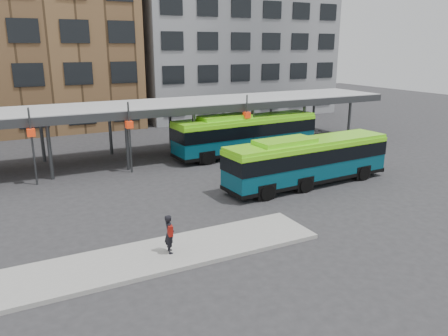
% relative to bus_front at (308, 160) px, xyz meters
% --- Properties ---
extents(ground, '(120.00, 120.00, 0.00)m').
position_rel_bus_front_xyz_m(ground, '(-5.93, -2.08, -1.60)').
color(ground, '#28282B').
rests_on(ground, ground).
extents(boarding_island, '(14.00, 3.00, 0.18)m').
position_rel_bus_front_xyz_m(boarding_island, '(-11.43, -5.08, -1.51)').
color(boarding_island, gray).
rests_on(boarding_island, ground).
extents(canopy, '(40.00, 6.53, 4.80)m').
position_rel_bus_front_xyz_m(canopy, '(-5.99, 10.78, 2.31)').
color(canopy, '#999B9E').
rests_on(canopy, ground).
extents(building_grey, '(24.00, 14.00, 20.00)m').
position_rel_bus_front_xyz_m(building_grey, '(10.07, 29.92, 8.40)').
color(building_grey, slate).
rests_on(building_grey, ground).
extents(bus_front, '(11.26, 2.99, 3.07)m').
position_rel_bus_front_xyz_m(bus_front, '(0.00, 0.00, 0.00)').
color(bus_front, '#073E4F').
rests_on(bus_front, ground).
extents(bus_rear, '(12.03, 3.21, 3.28)m').
position_rel_bus_front_xyz_m(bus_rear, '(0.51, 8.49, 0.11)').
color(bus_rear, '#073E4F').
rests_on(bus_rear, ground).
extents(pedestrian, '(0.46, 0.66, 1.63)m').
position_rel_bus_front_xyz_m(pedestrian, '(-10.93, -5.19, -0.59)').
color(pedestrian, black).
rests_on(pedestrian, boarding_island).
extents(bike_rack, '(5.33, 1.27, 0.99)m').
position_rel_bus_front_xyz_m(bike_rack, '(6.65, 10.02, -1.14)').
color(bike_rack, slate).
rests_on(bike_rack, ground).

